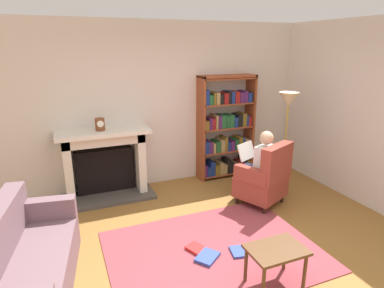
{
  "coord_description": "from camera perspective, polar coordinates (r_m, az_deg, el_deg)",
  "views": [
    {
      "loc": [
        -1.48,
        -2.65,
        2.31
      ],
      "look_at": [
        0.1,
        1.2,
        1.05
      ],
      "focal_mm": 30.53,
      "sensor_mm": 36.0,
      "label": 1
    }
  ],
  "objects": [
    {
      "name": "mantel_clock",
      "position": [
        5.0,
        -15.78,
        3.32
      ],
      "size": [
        0.14,
        0.14,
        0.18
      ],
      "color": "brown",
      "rests_on": "fireplace"
    },
    {
      "name": "fireplace",
      "position": [
        5.27,
        -14.99,
        -2.88
      ],
      "size": [
        1.41,
        0.64,
        1.1
      ],
      "color": "#4C4742",
      "rests_on": "ground"
    },
    {
      "name": "side_table",
      "position": [
        3.45,
        14.47,
        -18.15
      ],
      "size": [
        0.56,
        0.39,
        0.43
      ],
      "color": "brown",
      "rests_on": "ground"
    },
    {
      "name": "ground",
      "position": [
        3.81,
        5.82,
        -20.55
      ],
      "size": [
        14.0,
        14.0,
        0.0
      ],
      "primitive_type": "plane",
      "color": "olive"
    },
    {
      "name": "sofa_floral",
      "position": [
        3.62,
        -27.35,
        -18.6
      ],
      "size": [
        0.97,
        1.79,
        0.85
      ],
      "rotation": [
        0.0,
        0.0,
        1.42
      ],
      "color": "#755961",
      "rests_on": "ground"
    },
    {
      "name": "bookshelf",
      "position": [
        5.84,
        5.91,
        2.65
      ],
      "size": [
        1.02,
        0.32,
        1.83
      ],
      "color": "brown",
      "rests_on": "ground"
    },
    {
      "name": "back_wall",
      "position": [
        5.49,
        -6.36,
        6.68
      ],
      "size": [
        5.6,
        0.1,
        2.7
      ],
      "primitive_type": "cube",
      "color": "silver",
      "rests_on": "ground"
    },
    {
      "name": "armchair_reading",
      "position": [
        4.98,
        12.62,
        -5.84
      ],
      "size": [
        0.84,
        0.83,
        0.97
      ],
      "rotation": [
        0.0,
        0.0,
        3.58
      ],
      "color": "#331E14",
      "rests_on": "ground"
    },
    {
      "name": "side_wall_right",
      "position": [
        5.76,
        24.12,
        5.79
      ],
      "size": [
        0.1,
        5.2,
        2.7
      ],
      "primitive_type": "cube",
      "color": "silver",
      "rests_on": "ground"
    },
    {
      "name": "area_rug",
      "position": [
        4.02,
        3.73,
        -18.13
      ],
      "size": [
        2.4,
        1.8,
        0.01
      ],
      "primitive_type": "cube",
      "color": "#963C45",
      "rests_on": "ground"
    },
    {
      "name": "seated_reader",
      "position": [
        4.96,
        11.59,
        -3.41
      ],
      "size": [
        0.51,
        0.6,
        1.14
      ],
      "rotation": [
        0.0,
        0.0,
        3.58
      ],
      "color": "white",
      "rests_on": "ground"
    },
    {
      "name": "floor_lamp",
      "position": [
        5.45,
        16.42,
        6.09
      ],
      "size": [
        0.32,
        0.32,
        1.6
      ],
      "color": "#B7933F",
      "rests_on": "ground"
    },
    {
      "name": "scattered_books",
      "position": [
        3.95,
        3.33,
        -18.49
      ],
      "size": [
        0.65,
        0.49,
        0.04
      ],
      "color": "#334CA5",
      "rests_on": "area_rug"
    }
  ]
}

